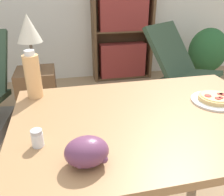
% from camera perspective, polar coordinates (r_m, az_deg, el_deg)
% --- Properties ---
extents(dining_table, '(1.20, 0.81, 0.74)m').
position_cam_1_polar(dining_table, '(1.13, 8.55, -8.60)').
color(dining_table, '#A37549').
rests_on(dining_table, ground_plane).
extents(pizza_on_plate, '(0.23, 0.23, 0.04)m').
position_cam_1_polar(pizza_on_plate, '(1.28, 23.47, -0.26)').
color(pizza_on_plate, white).
rests_on(pizza_on_plate, dining_table).
extents(grape_bunch, '(0.14, 0.11, 0.10)m').
position_cam_1_polar(grape_bunch, '(0.78, -6.04, -12.75)').
color(grape_bunch, '#6B3856').
rests_on(grape_bunch, dining_table).
extents(drink_bottle, '(0.08, 0.08, 0.25)m').
position_cam_1_polar(drink_bottle, '(1.26, -18.50, 5.11)').
color(drink_bottle, '#EFB270').
rests_on(drink_bottle, dining_table).
extents(salt_shaker, '(0.04, 0.04, 0.07)m').
position_cam_1_polar(salt_shaker, '(0.90, -17.53, -9.19)').
color(salt_shaker, white).
rests_on(salt_shaker, dining_table).
extents(lounge_chair_far, '(0.85, 0.95, 0.88)m').
position_cam_1_polar(lounge_chair_far, '(2.77, 16.19, 3.93)').
color(lounge_chair_far, slate).
rests_on(lounge_chair_far, ground_plane).
extents(bookshelf, '(0.84, 0.26, 1.36)m').
position_cam_1_polar(bookshelf, '(3.43, 2.54, 14.92)').
color(bookshelf, brown).
rests_on(bookshelf, ground_plane).
extents(side_table, '(0.34, 0.34, 0.58)m').
position_cam_1_polar(side_table, '(2.33, -17.19, -0.32)').
color(side_table, brown).
rests_on(side_table, ground_plane).
extents(table_lamp, '(0.21, 0.21, 0.48)m').
position_cam_1_polar(table_lamp, '(2.14, -19.43, 14.95)').
color(table_lamp, '#665B51').
rests_on(table_lamp, side_table).
extents(potted_plant_floor, '(0.53, 0.45, 0.75)m').
position_cam_1_polar(potted_plant_floor, '(3.58, 21.95, 10.01)').
color(potted_plant_floor, '#8E5B42').
rests_on(potted_plant_floor, ground_plane).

